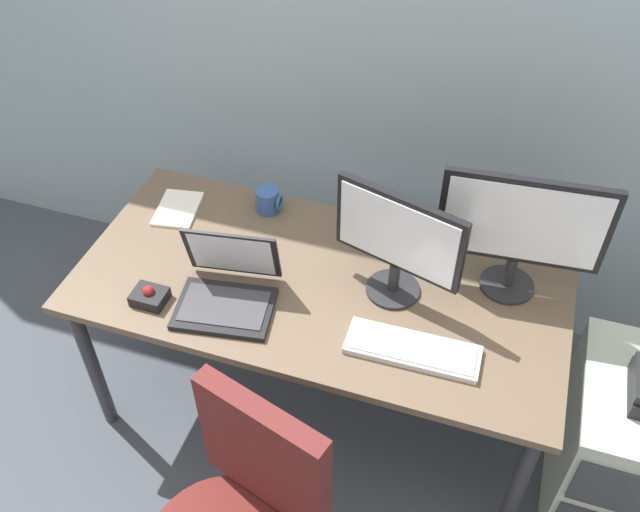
% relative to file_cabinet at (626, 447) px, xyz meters
% --- Properties ---
extents(ground_plane, '(8.00, 8.00, 0.00)m').
position_rel_file_cabinet_xyz_m(ground_plane, '(-1.10, 0.04, -0.30)').
color(ground_plane, '#434951').
extents(desk, '(1.65, 0.79, 0.70)m').
position_rel_file_cabinet_xyz_m(desk, '(-1.10, 0.04, 0.33)').
color(desk, brown).
rests_on(desk, ground).
extents(file_cabinet, '(0.42, 0.53, 0.61)m').
position_rel_file_cabinet_xyz_m(file_cabinet, '(0.00, 0.00, 0.00)').
color(file_cabinet, beige).
rests_on(file_cabinet, ground).
extents(monitor_main, '(0.52, 0.18, 0.45)m').
position_rel_file_cabinet_xyz_m(monitor_main, '(-0.50, 0.22, 0.66)').
color(monitor_main, '#262628').
rests_on(monitor_main, desk).
extents(monitor_side, '(0.43, 0.18, 0.40)m').
position_rel_file_cabinet_xyz_m(monitor_side, '(-0.86, 0.08, 0.63)').
color(monitor_side, '#262628').
rests_on(monitor_side, desk).
extents(keyboard, '(0.41, 0.15, 0.03)m').
position_rel_file_cabinet_xyz_m(keyboard, '(-0.74, -0.15, 0.41)').
color(keyboard, silver).
rests_on(keyboard, desk).
extents(laptop, '(0.35, 0.33, 0.23)m').
position_rel_file_cabinet_xyz_m(laptop, '(-1.36, -0.13, 0.45)').
color(laptop, black).
rests_on(laptop, desk).
extents(trackball_mouse, '(0.11, 0.09, 0.07)m').
position_rel_file_cabinet_xyz_m(trackball_mouse, '(-1.60, -0.21, 0.42)').
color(trackball_mouse, black).
rests_on(trackball_mouse, desk).
extents(coffee_mug, '(0.10, 0.09, 0.09)m').
position_rel_file_cabinet_xyz_m(coffee_mug, '(-1.40, 0.34, 0.45)').
color(coffee_mug, '#315293').
rests_on(coffee_mug, desk).
extents(paper_notepad, '(0.18, 0.23, 0.01)m').
position_rel_file_cabinet_xyz_m(paper_notepad, '(-1.72, 0.23, 0.41)').
color(paper_notepad, white).
rests_on(paper_notepad, desk).
extents(cell_phone, '(0.09, 0.15, 0.01)m').
position_rel_file_cabinet_xyz_m(cell_phone, '(-0.82, 0.26, 0.40)').
color(cell_phone, black).
rests_on(cell_phone, desk).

